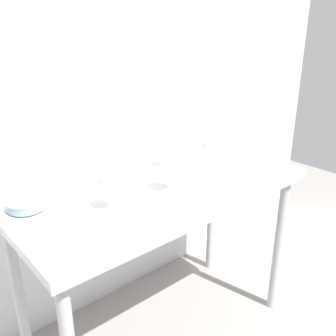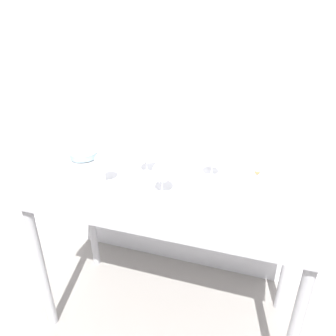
# 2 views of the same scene
# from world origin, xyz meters

# --- Properties ---
(ground_plane) EXTENTS (6.00, 6.00, 0.00)m
(ground_plane) POSITION_xyz_m (0.00, 0.00, 0.00)
(ground_plane) COLOR gray
(back_wall) EXTENTS (3.80, 0.04, 2.60)m
(back_wall) POSITION_xyz_m (0.00, 0.49, 1.30)
(back_wall) COLOR silver
(back_wall) RESTS_ON ground_plane
(steel_counter) EXTENTS (1.40, 0.65, 0.90)m
(steel_counter) POSITION_xyz_m (0.00, -0.01, 0.79)
(steel_counter) COLOR #AAAAAF
(steel_counter) RESTS_ON ground_plane
(wine_glass_far_right) EXTENTS (0.09, 0.09, 0.16)m
(wine_glass_far_right) POSITION_xyz_m (0.18, 0.16, 1.01)
(wine_glass_far_right) COLOR white
(wine_glass_far_right) RESTS_ON steel_counter
(wine_glass_near_center) EXTENTS (0.09, 0.09, 0.16)m
(wine_glass_near_center) POSITION_xyz_m (-0.01, -0.08, 1.01)
(wine_glass_near_center) COLOR white
(wine_glass_near_center) RESTS_ON steel_counter
(wine_glass_near_left) EXTENTS (0.08, 0.08, 0.17)m
(wine_glass_near_left) POSITION_xyz_m (-0.31, -0.07, 1.02)
(wine_glass_near_left) COLOR white
(wine_glass_near_left) RESTS_ON steel_counter
(wine_glass_far_left) EXTENTS (0.10, 0.10, 0.17)m
(wine_glass_far_left) POSITION_xyz_m (-0.15, 0.10, 1.01)
(wine_glass_far_left) COLOR white
(wine_glass_far_left) RESTS_ON steel_counter
(tasting_sheet_upper) EXTENTS (0.24, 0.26, 0.00)m
(tasting_sheet_upper) POSITION_xyz_m (0.26, -0.07, 0.90)
(tasting_sheet_upper) COLOR white
(tasting_sheet_upper) RESTS_ON steel_counter
(tasting_bowl) EXTENTS (0.16, 0.16, 0.04)m
(tasting_bowl) POSITION_xyz_m (-0.57, 0.17, 0.92)
(tasting_bowl) COLOR #4C4C4C
(tasting_bowl) RESTS_ON steel_counter
(decanter_funnel) EXTENTS (0.12, 0.12, 0.12)m
(decanter_funnel) POSITION_xyz_m (0.40, 0.12, 0.94)
(decanter_funnel) COLOR silver
(decanter_funnel) RESTS_ON steel_counter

